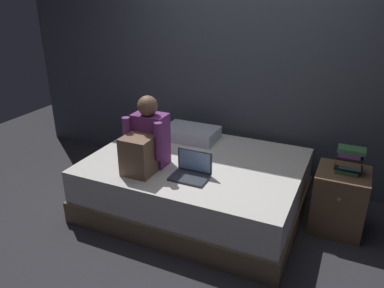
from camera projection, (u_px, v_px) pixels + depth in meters
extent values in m
plane|color=#2D2D33|center=(202.00, 228.00, 3.46)|extent=(8.00, 8.00, 0.00)
cube|color=#424751|center=(249.00, 57.00, 3.92)|extent=(5.60, 0.10, 2.70)
cube|color=#7A6047|center=(196.00, 198.00, 3.74)|extent=(2.00, 1.50, 0.21)
cube|color=silver|center=(196.00, 174.00, 3.64)|extent=(1.96, 1.46, 0.31)
cube|color=brown|center=(339.00, 200.00, 3.36)|extent=(0.44, 0.44, 0.57)
sphere|color=gray|center=(339.00, 200.00, 3.13)|extent=(0.04, 0.04, 0.04)
cube|color=#75337A|center=(151.00, 139.00, 3.42)|extent=(0.30, 0.20, 0.48)
sphere|color=brown|center=(148.00, 106.00, 3.26)|extent=(0.18, 0.18, 0.18)
cube|color=brown|center=(138.00, 156.00, 3.26)|extent=(0.26, 0.24, 0.34)
cylinder|color=#75337A|center=(127.00, 136.00, 3.34)|extent=(0.07, 0.07, 0.34)
cylinder|color=#75337A|center=(159.00, 142.00, 3.21)|extent=(0.07, 0.07, 0.34)
cube|color=#333842|center=(189.00, 178.00, 3.23)|extent=(0.32, 0.22, 0.02)
cube|color=#333842|center=(195.00, 161.00, 3.28)|extent=(0.32, 0.01, 0.20)
cube|color=#8CB2EA|center=(194.00, 161.00, 3.27)|extent=(0.29, 0.00, 0.18)
cube|color=silver|center=(191.00, 133.00, 4.03)|extent=(0.56, 0.36, 0.13)
cube|color=#387042|center=(347.00, 171.00, 3.24)|extent=(0.19, 0.14, 0.03)
cube|color=black|center=(348.00, 168.00, 3.23)|extent=(0.23, 0.13, 0.03)
cube|color=teal|center=(350.00, 165.00, 3.21)|extent=(0.17, 0.15, 0.03)
cube|color=brown|center=(349.00, 162.00, 3.19)|extent=(0.20, 0.14, 0.04)
cube|color=black|center=(350.00, 157.00, 3.19)|extent=(0.21, 0.14, 0.03)
cube|color=#703D84|center=(350.00, 154.00, 3.17)|extent=(0.17, 0.13, 0.04)
cube|color=#387042|center=(352.00, 150.00, 3.16)|extent=(0.22, 0.13, 0.04)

